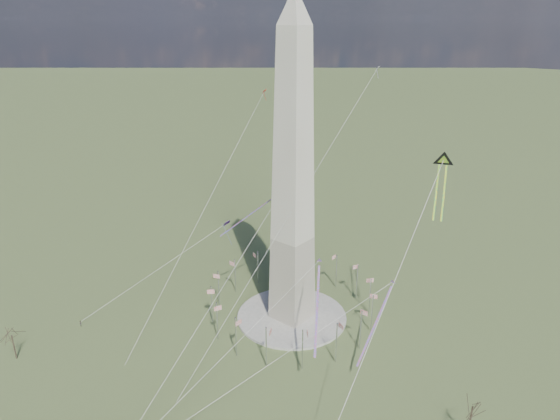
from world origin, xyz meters
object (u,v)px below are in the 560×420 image
Objects in this scene: person_west at (81,323)px; kite_delta_black at (443,164)px; tree_near at (473,404)px; washington_monument at (293,179)px.

kite_delta_black is at bearing -117.41° from person_west.
tree_near is 58.89m from kite_delta_black.
tree_near is (63.52, -13.23, -37.93)m from washington_monument.
washington_monument is at bearing -107.96° from person_west.
kite_delta_black is (39.45, 13.51, 8.69)m from washington_monument.
washington_monument is 42.59m from kite_delta_black.
washington_monument is 5.81× the size of kite_delta_black.
person_west is at bearing 12.54° from kite_delta_black.
washington_monument is 82.75m from person_west.
person_west is 120.94m from kite_delta_black.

